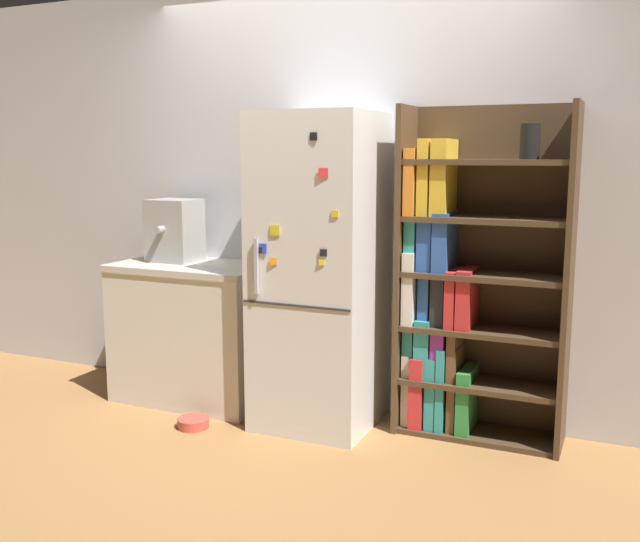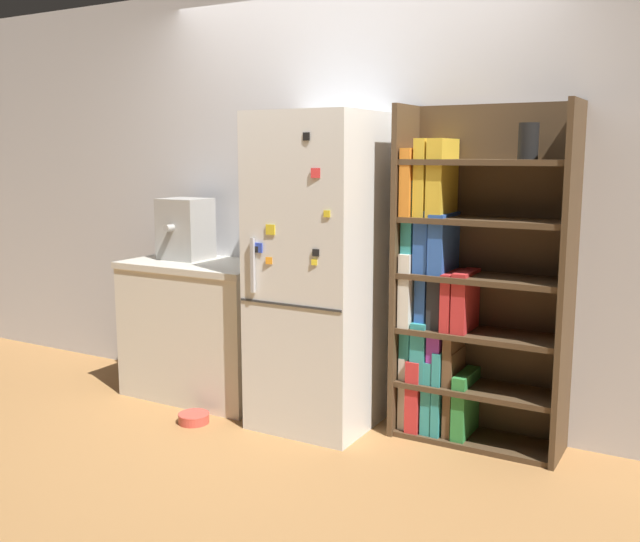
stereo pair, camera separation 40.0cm
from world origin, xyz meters
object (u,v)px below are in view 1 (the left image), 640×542
object	(u,v)px
espresso_machine	(175,230)
bookshelf	(460,292)
pet_bowl	(193,422)
refrigerator	(320,272)

from	to	relation	value
espresso_machine	bookshelf	bearing A→B (deg)	2.66
bookshelf	pet_bowl	bearing A→B (deg)	-157.72
refrigerator	pet_bowl	size ratio (longest dim) A/B	9.72
espresso_machine	pet_bowl	distance (m)	1.23
refrigerator	pet_bowl	bearing A→B (deg)	-147.96
bookshelf	espresso_machine	size ratio (longest dim) A/B	4.60
espresso_machine	pet_bowl	xyz separation A→B (m)	(0.43, -0.49, -1.04)
pet_bowl	bookshelf	bearing A→B (deg)	22.28
refrigerator	bookshelf	xyz separation A→B (m)	(0.77, 0.18, -0.09)
refrigerator	bookshelf	size ratio (longest dim) A/B	0.98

